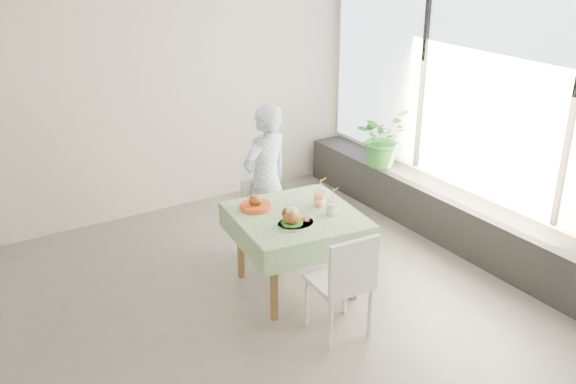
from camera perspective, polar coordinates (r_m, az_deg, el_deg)
floor at (r=5.39m, az=-6.40°, el=-12.05°), size 6.00×6.00×0.00m
wall_back at (r=6.99m, az=-16.13°, el=8.11°), size 6.00×0.02×2.80m
wall_front at (r=2.92m, az=15.20°, el=-12.98°), size 6.00×0.02×2.80m
wall_right at (r=6.52m, az=17.54°, el=6.93°), size 0.02×5.00×2.80m
window_pane at (r=6.44m, az=17.63°, el=9.03°), size 0.01×4.80×2.18m
window_ledge at (r=6.76m, az=15.28°, el=-2.67°), size 0.40×4.80×0.50m
cafe_table at (r=5.68m, az=0.70°, el=-4.51°), size 1.16×1.16×0.74m
chair_far at (r=6.30m, az=-1.93°, el=-3.83°), size 0.40×0.40×0.79m
chair_near at (r=5.20m, az=4.59°, el=-9.71°), size 0.46×0.46×0.91m
diner at (r=6.21m, az=-2.00°, el=1.00°), size 0.63×0.49×1.52m
main_dish at (r=5.32m, az=0.52°, el=-2.43°), size 0.33×0.33×0.17m
juice_cup_orange at (r=5.68m, az=2.78°, el=-0.62°), size 0.11×0.11×0.30m
juice_cup_lemonade at (r=5.53m, az=3.89°, el=-1.39°), size 0.10×0.10×0.27m
second_dish at (r=5.64m, az=-2.89°, el=-1.13°), size 0.27×0.27×0.13m
potted_plant at (r=7.33m, az=8.37°, el=4.83°), size 0.74×0.69×0.66m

